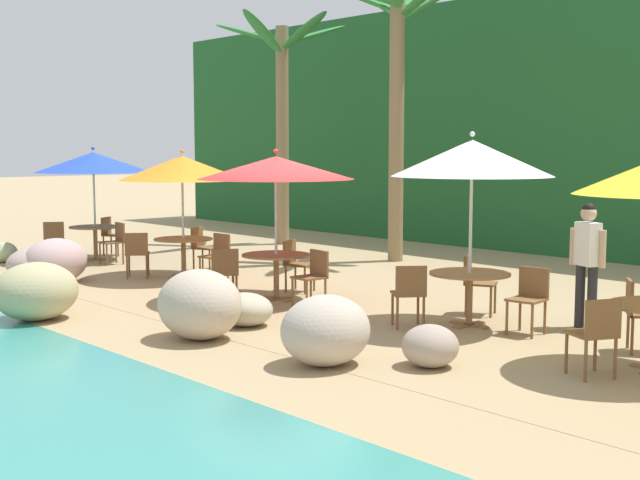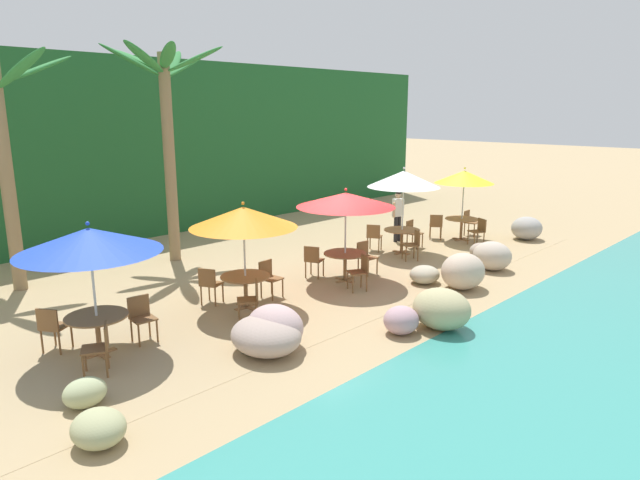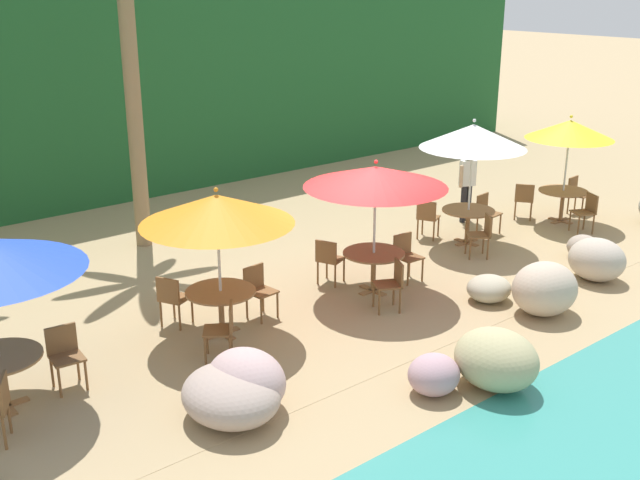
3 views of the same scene
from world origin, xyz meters
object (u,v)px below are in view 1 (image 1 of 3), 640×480
at_px(chair_white_left, 409,291).
at_px(chair_red_seaward, 314,274).
at_px(umbrella_orange, 182,168).
at_px(chair_yellow_inland, 639,310).
at_px(chair_red_inland, 295,262).
at_px(chair_yellow_left, 596,331).
at_px(chair_white_inland, 475,280).
at_px(chair_orange_left, 137,251).
at_px(dining_table_blue, 95,232).
at_px(chair_white_seaward, 530,295).
at_px(umbrella_red, 276,168).
at_px(dining_table_red, 276,262).
at_px(chair_red_left, 224,271).
at_px(dining_table_orange, 183,245).
at_px(palm_tree_second, 396,65).
at_px(chair_blue_inland, 111,233).
at_px(chair_orange_seaward, 217,254).
at_px(chair_orange_inland, 202,245).
at_px(chair_blue_seaward, 115,240).
at_px(dining_table_white, 470,282).
at_px(palm_tree_nearest, 282,94).
at_px(chair_blue_left, 54,238).
at_px(umbrella_blue, 93,162).
at_px(umbrella_white, 472,158).
at_px(waiter_in_white, 587,256).

bearing_deg(chair_white_left, chair_red_seaward, 176.76).
relative_size(umbrella_orange, chair_yellow_inland, 2.75).
bearing_deg(chair_red_inland, chair_yellow_left, -11.53).
xyz_separation_m(chair_white_inland, chair_yellow_left, (3.03, -1.91, 0.00)).
relative_size(chair_orange_left, chair_yellow_inland, 1.00).
bearing_deg(dining_table_blue, chair_white_seaward, 3.33).
bearing_deg(chair_orange_left, chair_red_inland, 22.11).
bearing_deg(umbrella_red, chair_orange_left, -171.95).
xyz_separation_m(dining_table_red, chair_white_seaward, (4.17, 0.84, -0.10)).
distance_m(chair_white_seaward, chair_white_left, 1.57).
bearing_deg(chair_red_left, dining_table_orange, 158.99).
relative_size(chair_yellow_left, palm_tree_second, 0.14).
height_order(chair_blue_inland, chair_orange_seaward, same).
xyz_separation_m(chair_orange_inland, palm_tree_second, (1.52, 3.96, 3.66)).
xyz_separation_m(dining_table_orange, palm_tree_second, (1.08, 4.69, 3.56)).
bearing_deg(chair_red_seaward, chair_yellow_left, -6.41).
height_order(chair_blue_seaward, chair_yellow_inland, same).
height_order(chair_white_seaward, chair_yellow_left, same).
bearing_deg(dining_table_white, dining_table_orange, -176.40).
relative_size(dining_table_blue, chair_red_inland, 1.26).
xyz_separation_m(chair_white_left, palm_tree_second, (-4.86, 5.02, 3.66)).
bearing_deg(chair_red_left, chair_orange_inland, 150.79).
relative_size(dining_table_blue, palm_tree_nearest, 0.19).
bearing_deg(chair_blue_left, chair_orange_left, 1.42).
distance_m(chair_orange_seaward, chair_white_inland, 5.17).
bearing_deg(chair_orange_left, chair_white_left, 3.65).
bearing_deg(chair_yellow_left, chair_blue_left, -179.84).
height_order(umbrella_blue, chair_yellow_left, umbrella_blue).
relative_size(umbrella_red, chair_yellow_left, 2.87).
bearing_deg(dining_table_white, dining_table_blue, -177.48).
xyz_separation_m(umbrella_orange, chair_white_inland, (5.92, 1.12, -1.54)).
xyz_separation_m(umbrella_red, dining_table_red, (0.00, -0.00, -1.50)).
distance_m(dining_table_white, chair_white_seaward, 0.86).
xyz_separation_m(chair_red_inland, chair_red_left, (0.09, -1.55, 0.00)).
xyz_separation_m(umbrella_red, umbrella_white, (3.34, 0.65, 0.17)).
distance_m(chair_orange_inland, palm_tree_nearest, 5.99).
height_order(chair_orange_seaward, chair_white_left, same).
bearing_deg(chair_orange_inland, palm_tree_nearest, 121.37).
bearing_deg(chair_red_inland, waiter_in_white, 10.66).
relative_size(chair_red_left, chair_white_inland, 1.00).
bearing_deg(chair_orange_left, palm_tree_second, 74.53).
relative_size(chair_blue_seaward, chair_blue_inland, 1.00).
distance_m(umbrella_blue, chair_blue_inland, 1.82).
relative_size(chair_blue_seaward, umbrella_red, 0.35).
height_order(chair_orange_inland, chair_red_seaward, same).
bearing_deg(chair_yellow_inland, dining_table_blue, -176.73).
bearing_deg(umbrella_orange, chair_orange_inland, 121.74).
height_order(chair_blue_inland, umbrella_white, umbrella_white).
distance_m(chair_yellow_inland, chair_yellow_left, 1.47).
bearing_deg(waiter_in_white, dining_table_blue, -172.41).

